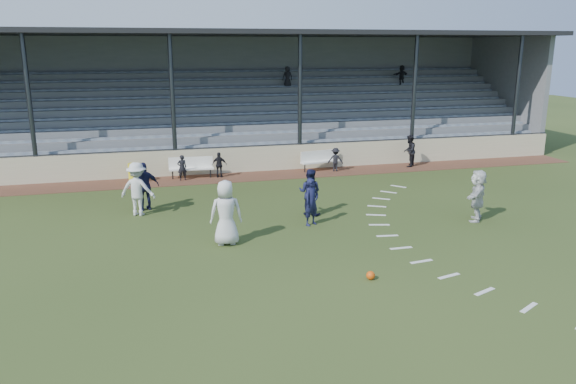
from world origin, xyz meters
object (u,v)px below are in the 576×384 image
Objects in this scene: bench_right at (320,159)px; football at (371,275)px; player_white_lead at (226,213)px; player_navy_lead at (312,202)px; bench_left at (191,166)px; trash_bin at (134,173)px; official at (409,151)px.

bench_right is 13.19m from football.
player_white_lead is (-3.20, 3.63, 0.89)m from football.
football is 4.84m from player_navy_lead.
bench_right is 11.02m from player_white_lead.
bench_left is 9.21m from player_white_lead.
bench_left is at bearing -83.66° from player_white_lead.
official reaches higher than trash_bin.
player_navy_lead is 10.78m from official.
football is 0.11× the size of player_white_lead.
trash_bin is 0.53× the size of player_navy_lead.
player_white_lead reaches higher than player_navy_lead.
bench_left is 6.18m from bench_right.
bench_left is at bearing -50.85° from official.
bench_left is 2.37× the size of trash_bin.
official is at bearing 59.69° from football.
trash_bin is 0.43× the size of player_white_lead.
bench_left is at bearing 6.70° from trash_bin.
bench_left is 0.99× the size of bench_right.
official reaches higher than bench_left.
trash_bin is 13.27m from official.
football is at bearing 10.30° from official.
player_navy_lead reaches higher than bench_left.
player_white_lead reaches higher than official.
bench_left and bench_right have the same top height.
player_navy_lead is (-0.14, 4.79, 0.69)m from football.
official is (13.26, 0.02, 0.37)m from trash_bin.
football is at bearing -70.94° from bench_left.
bench_right is at bearing 2.36° from trash_bin.
official is (7.48, 7.77, 0.01)m from player_navy_lead.
player_navy_lead is (5.78, -7.75, 0.36)m from trash_bin.
bench_left is 13.28m from football.
football is at bearing 136.31° from player_white_lead.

